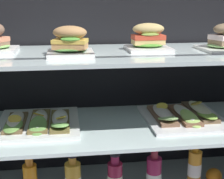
% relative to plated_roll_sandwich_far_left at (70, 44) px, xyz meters
% --- Properties ---
extents(case_frame, '(1.42, 0.54, 0.91)m').
position_rel_plated_roll_sandwich_far_left_xyz_m(case_frame, '(0.17, 0.24, -0.22)').
color(case_frame, gray).
rests_on(case_frame, ground).
extents(riser_lower_tier, '(1.37, 0.49, 0.31)m').
position_rel_plated_roll_sandwich_far_left_xyz_m(riser_lower_tier, '(0.17, 0.06, -0.52)').
color(riser_lower_tier, silver).
rests_on(riser_lower_tier, case_base_deck).
extents(shelf_lower_glass, '(1.38, 0.50, 0.01)m').
position_rel_plated_roll_sandwich_far_left_xyz_m(shelf_lower_glass, '(0.17, 0.06, -0.36)').
color(shelf_lower_glass, silver).
rests_on(shelf_lower_glass, riser_lower_tier).
extents(riser_upper_tier, '(1.37, 0.49, 0.30)m').
position_rel_plated_roll_sandwich_far_left_xyz_m(riser_upper_tier, '(0.17, 0.06, -0.21)').
color(riser_upper_tier, silver).
rests_on(riser_upper_tier, shelf_lower_glass).
extents(shelf_upper_glass, '(1.38, 0.50, 0.01)m').
position_rel_plated_roll_sandwich_far_left_xyz_m(shelf_upper_glass, '(0.17, 0.06, -0.05)').
color(shelf_upper_glass, silver).
rests_on(shelf_upper_glass, riser_upper_tier).
extents(plated_roll_sandwich_far_left, '(0.17, 0.17, 0.11)m').
position_rel_plated_roll_sandwich_far_left_xyz_m(plated_roll_sandwich_far_left, '(0.00, 0.00, 0.00)').
color(plated_roll_sandwich_far_left, white).
rests_on(plated_roll_sandwich_far_left, shelf_upper_glass).
extents(plated_roll_sandwich_far_right, '(0.18, 0.18, 0.11)m').
position_rel_plated_roll_sandwich_far_left_xyz_m(plated_roll_sandwich_far_right, '(0.32, 0.09, -0.00)').
color(plated_roll_sandwich_far_right, white).
rests_on(plated_roll_sandwich_far_right, shelf_upper_glass).
extents(open_sandwich_tray_far_left, '(0.34, 0.36, 0.06)m').
position_rel_plated_roll_sandwich_far_left_xyz_m(open_sandwich_tray_far_left, '(-0.14, 0.08, -0.34)').
color(open_sandwich_tray_far_left, white).
rests_on(open_sandwich_tray_far_left, shelf_lower_glass).
extents(open_sandwich_tray_near_right_corner, '(0.34, 0.36, 0.06)m').
position_rel_plated_roll_sandwich_far_left_xyz_m(open_sandwich_tray_near_right_corner, '(0.49, 0.08, -0.34)').
color(open_sandwich_tray_near_right_corner, white).
rests_on(open_sandwich_tray_near_right_corner, shelf_lower_glass).
extents(juice_bottle_back_right, '(0.07, 0.07, 0.21)m').
position_rel_plated_roll_sandwich_far_left_xyz_m(juice_bottle_back_right, '(0.17, 0.02, -0.59)').
color(juice_bottle_back_right, maroon).
rests_on(juice_bottle_back_right, case_base_deck).
extents(juice_bottle_front_fourth, '(0.07, 0.07, 0.22)m').
position_rel_plated_roll_sandwich_far_left_xyz_m(juice_bottle_front_fourth, '(0.35, 0.03, -0.59)').
color(juice_bottle_front_fourth, '#991C49').
rests_on(juice_bottle_front_fourth, case_base_deck).
extents(juice_bottle_back_center, '(0.06, 0.06, 0.23)m').
position_rel_plated_roll_sandwich_far_left_xyz_m(juice_bottle_back_center, '(0.54, 0.03, -0.58)').
color(juice_bottle_back_center, orange).
rests_on(juice_bottle_back_center, case_base_deck).
extents(orange_fruit_beside_bottles, '(0.07, 0.07, 0.07)m').
position_rel_plated_roll_sandwich_far_left_xyz_m(orange_fruit_beside_bottles, '(0.65, 0.06, -0.64)').
color(orange_fruit_beside_bottles, orange).
rests_on(orange_fruit_beside_bottles, case_base_deck).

